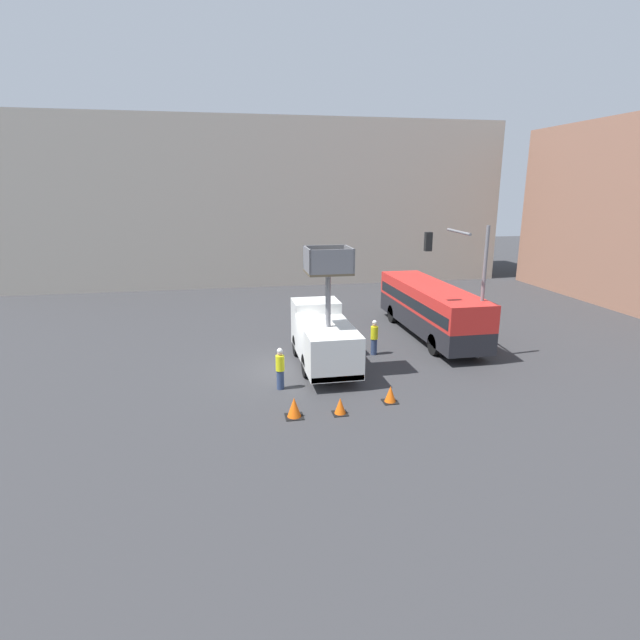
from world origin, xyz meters
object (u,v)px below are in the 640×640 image
at_px(utility_truck, 323,336).
at_px(road_worker_near_truck, 280,369).
at_px(city_bus, 430,306).
at_px(traffic_cone_mid_road, 340,406).
at_px(traffic_cone_far_side, 390,395).
at_px(road_worker_directing, 374,337).
at_px(traffic_cone_near_truck, 294,408).
at_px(traffic_light_pole, 465,272).

distance_m(utility_truck, road_worker_near_truck, 3.35).
distance_m(city_bus, traffic_cone_mid_road, 12.04).
bearing_deg(traffic_cone_far_side, city_bus, 58.53).
bearing_deg(road_worker_directing, traffic_cone_near_truck, -146.77).
xyz_separation_m(road_worker_directing, traffic_cone_far_side, (-1.09, -5.92, -0.61)).
bearing_deg(traffic_light_pole, traffic_cone_near_truck, -150.97).
relative_size(traffic_cone_mid_road, traffic_cone_far_side, 0.95).
relative_size(city_bus, traffic_cone_mid_road, 16.35).
bearing_deg(utility_truck, traffic_cone_near_truck, -112.66).
distance_m(traffic_light_pole, road_worker_near_truck, 10.31).
bearing_deg(traffic_cone_mid_road, road_worker_near_truck, 124.29).
xyz_separation_m(traffic_cone_near_truck, traffic_cone_mid_road, (1.78, -0.06, -0.06)).
xyz_separation_m(city_bus, road_worker_near_truck, (-9.50, -6.38, -0.85)).
height_order(road_worker_near_truck, traffic_cone_near_truck, road_worker_near_truck).
xyz_separation_m(city_bus, traffic_cone_far_side, (-5.26, -8.60, -1.46)).
xyz_separation_m(traffic_light_pole, road_worker_directing, (-4.09, 1.43, -3.54)).
height_order(traffic_light_pole, road_worker_directing, traffic_light_pole).
bearing_deg(traffic_cone_far_side, utility_truck, 112.67).
bearing_deg(traffic_cone_near_truck, traffic_cone_far_side, 8.82).
relative_size(road_worker_near_truck, traffic_cone_mid_road, 2.82).
distance_m(traffic_light_pole, traffic_cone_far_side, 8.01).
xyz_separation_m(road_worker_near_truck, traffic_cone_near_truck, (0.20, -2.85, -0.56)).
bearing_deg(city_bus, traffic_cone_mid_road, 134.15).
bearing_deg(city_bus, road_worker_near_truck, 117.01).
bearing_deg(road_worker_directing, road_worker_near_truck, -163.94).
xyz_separation_m(traffic_light_pole, traffic_cone_far_side, (-5.18, -4.49, -4.15)).
relative_size(utility_truck, city_bus, 0.57).
bearing_deg(road_worker_directing, traffic_cone_mid_road, -135.55).
xyz_separation_m(road_worker_directing, traffic_cone_mid_road, (-3.34, -6.61, -0.62)).
bearing_deg(city_bus, traffic_light_pole, 172.00).
height_order(road_worker_near_truck, traffic_cone_far_side, road_worker_near_truck).
bearing_deg(traffic_light_pole, utility_truck, 179.77).
relative_size(utility_truck, traffic_light_pole, 0.92).
height_order(city_bus, traffic_cone_mid_road, city_bus).
height_order(utility_truck, traffic_light_pole, traffic_light_pole).
bearing_deg(traffic_cone_far_side, road_worker_directing, 79.55).
bearing_deg(traffic_cone_far_side, traffic_cone_mid_road, -162.99).
bearing_deg(city_bus, traffic_cone_near_truck, 127.91).
height_order(city_bus, traffic_cone_far_side, city_bus).
relative_size(traffic_light_pole, road_worker_near_truck, 3.61).
height_order(city_bus, road_worker_directing, city_bus).
xyz_separation_m(utility_truck, road_worker_directing, (2.98, 1.40, -0.66)).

